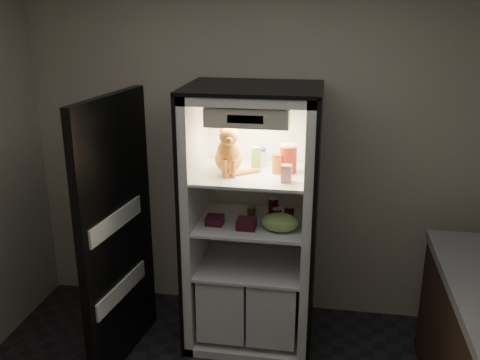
% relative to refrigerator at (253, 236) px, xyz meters
% --- Properties ---
extents(room_shell, '(3.60, 3.60, 3.60)m').
position_rel_refrigerator_xyz_m(room_shell, '(0.00, -1.38, 0.83)').
color(room_shell, white).
rests_on(room_shell, floor).
extents(refrigerator, '(0.90, 0.72, 1.88)m').
position_rel_refrigerator_xyz_m(refrigerator, '(0.00, 0.00, 0.00)').
color(refrigerator, white).
rests_on(refrigerator, floor).
extents(fridge_door, '(0.17, 0.87, 1.85)m').
position_rel_refrigerator_xyz_m(fridge_door, '(-0.85, -0.41, 0.12)').
color(fridge_door, black).
rests_on(fridge_door, floor).
extents(tabby_cat, '(0.33, 0.37, 0.37)m').
position_rel_refrigerator_xyz_m(tabby_cat, '(-0.15, -0.09, 0.64)').
color(tabby_cat, '#C55819').
rests_on(tabby_cat, refrigerator).
extents(parmesan_shaker, '(0.07, 0.07, 0.17)m').
position_rel_refrigerator_xyz_m(parmesan_shaker, '(0.02, -0.01, 0.58)').
color(parmesan_shaker, green).
rests_on(parmesan_shaker, refrigerator).
extents(mayo_tub, '(0.10, 0.10, 0.14)m').
position_rel_refrigerator_xyz_m(mayo_tub, '(0.03, 0.10, 0.57)').
color(mayo_tub, white).
rests_on(mayo_tub, refrigerator).
extents(salsa_jar, '(0.08, 0.08, 0.13)m').
position_rel_refrigerator_xyz_m(salsa_jar, '(0.17, -0.04, 0.56)').
color(salsa_jar, maroon).
rests_on(salsa_jar, refrigerator).
extents(pepper_jar, '(0.12, 0.12, 0.20)m').
position_rel_refrigerator_xyz_m(pepper_jar, '(0.24, -0.01, 0.60)').
color(pepper_jar, '#A32D15').
rests_on(pepper_jar, refrigerator).
extents(cream_carton, '(0.07, 0.07, 0.11)m').
position_rel_refrigerator_xyz_m(cream_carton, '(0.25, -0.22, 0.56)').
color(cream_carton, silver).
rests_on(cream_carton, refrigerator).
extents(soda_can_a, '(0.07, 0.07, 0.13)m').
position_rel_refrigerator_xyz_m(soda_can_a, '(0.14, 0.06, 0.22)').
color(soda_can_a, black).
rests_on(soda_can_a, refrigerator).
extents(soda_can_b, '(0.07, 0.07, 0.12)m').
position_rel_refrigerator_xyz_m(soda_can_b, '(0.26, -0.06, 0.21)').
color(soda_can_b, black).
rests_on(soda_can_b, refrigerator).
extents(soda_can_c, '(0.06, 0.06, 0.12)m').
position_rel_refrigerator_xyz_m(soda_can_c, '(0.18, -0.10, 0.21)').
color(soda_can_c, black).
rests_on(soda_can_c, refrigerator).
extents(condiment_jar, '(0.06, 0.06, 0.08)m').
position_rel_refrigerator_xyz_m(condiment_jar, '(-0.01, -0.00, 0.19)').
color(condiment_jar, brown).
rests_on(condiment_jar, refrigerator).
extents(grape_bag, '(0.25, 0.18, 0.12)m').
position_rel_refrigerator_xyz_m(grape_bag, '(0.21, -0.21, 0.21)').
color(grape_bag, '#7DB052').
rests_on(grape_bag, refrigerator).
extents(berry_box_left, '(0.12, 0.12, 0.06)m').
position_rel_refrigerator_xyz_m(berry_box_left, '(-0.24, -0.17, 0.18)').
color(berry_box_left, '#500D22').
rests_on(berry_box_left, refrigerator).
extents(berry_box_right, '(0.13, 0.13, 0.06)m').
position_rel_refrigerator_xyz_m(berry_box_right, '(-0.01, -0.20, 0.18)').
color(berry_box_right, '#500D22').
rests_on(berry_box_right, refrigerator).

